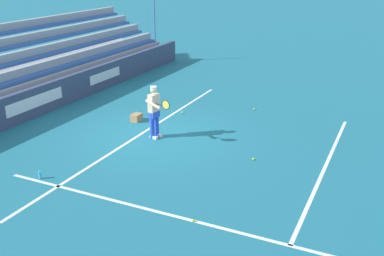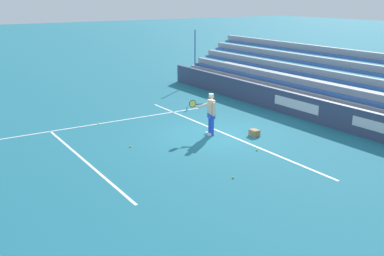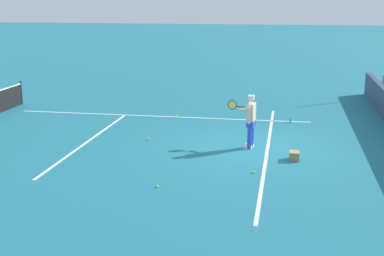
% 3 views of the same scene
% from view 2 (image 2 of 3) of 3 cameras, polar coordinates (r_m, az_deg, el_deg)
% --- Properties ---
extents(ground_plane, '(160.00, 160.00, 0.00)m').
position_cam_2_polar(ground_plane, '(18.48, 2.71, -0.87)').
color(ground_plane, '#1E6B7F').
extents(court_baseline_white, '(12.00, 0.10, 0.01)m').
position_cam_2_polar(court_baseline_white, '(18.76, 3.96, -0.61)').
color(court_baseline_white, white).
rests_on(court_baseline_white, ground).
extents(court_sideline_white, '(0.10, 12.00, 0.01)m').
position_cam_2_polar(court_sideline_white, '(20.25, -13.46, 0.26)').
color(court_sideline_white, white).
rests_on(court_sideline_white, ground).
extents(court_service_line_white, '(8.22, 0.10, 0.01)m').
position_cam_2_polar(court_service_line_white, '(16.09, -13.51, -4.02)').
color(court_service_line_white, white).
rests_on(court_service_line_white, ground).
extents(back_wall_sponsor_board, '(21.87, 0.25, 1.10)m').
position_cam_2_polar(back_wall_sponsor_board, '(21.51, 13.63, 2.70)').
color(back_wall_sponsor_board, '#384260').
rests_on(back_wall_sponsor_board, ground).
extents(bleacher_stand, '(20.77, 3.20, 3.40)m').
position_cam_2_polar(bleacher_stand, '(23.10, 17.50, 3.88)').
color(bleacher_stand, '#9EA3A8').
rests_on(bleacher_stand, ground).
extents(tennis_player, '(0.72, 0.96, 1.71)m').
position_cam_2_polar(tennis_player, '(18.27, 2.38, 1.84)').
color(tennis_player, blue).
rests_on(tennis_player, ground).
extents(ball_box_cardboard, '(0.40, 0.30, 0.26)m').
position_cam_2_polar(ball_box_cardboard, '(18.47, 7.93, -0.60)').
color(ball_box_cardboard, '#A87F51').
rests_on(ball_box_cardboard, ground).
extents(tennis_ball_stray_back, '(0.07, 0.07, 0.07)m').
position_cam_2_polar(tennis_ball_stray_back, '(20.49, -11.77, 0.64)').
color(tennis_ball_stray_back, '#CCE533').
rests_on(tennis_ball_stray_back, ground).
extents(tennis_ball_far_right, '(0.07, 0.07, 0.07)m').
position_cam_2_polar(tennis_ball_far_right, '(17.14, -7.82, -2.31)').
color(tennis_ball_far_right, '#CCE533').
rests_on(tennis_ball_far_right, ground).
extents(tennis_ball_midcourt, '(0.07, 0.07, 0.07)m').
position_cam_2_polar(tennis_ball_midcourt, '(14.22, 5.25, -6.26)').
color(tennis_ball_midcourt, '#CCE533').
rests_on(tennis_ball_midcourt, ground).
extents(tennis_ball_by_box, '(0.07, 0.07, 0.07)m').
position_cam_2_polar(tennis_ball_by_box, '(16.76, 8.26, -2.77)').
color(tennis_ball_by_box, '#CCE533').
rests_on(tennis_ball_by_box, ground).
extents(water_bottle, '(0.07, 0.07, 0.22)m').
position_cam_2_polar(water_bottle, '(22.29, -0.65, 2.49)').
color(water_bottle, '#33B2E5').
rests_on(water_bottle, ground).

